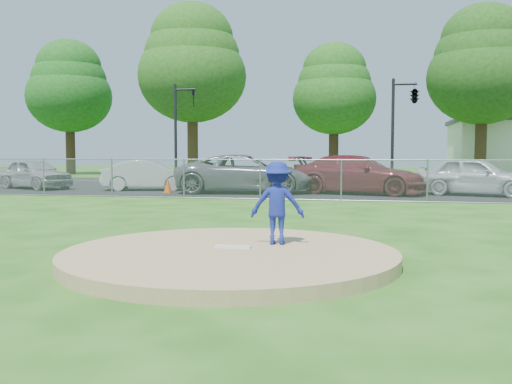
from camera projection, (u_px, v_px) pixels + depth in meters
ground at (307, 206)px, 18.95m from camera, size 120.00×120.00×0.00m
pitchers_mound at (230, 256)px, 9.19m from camera, size 5.40×5.40×0.20m
pitching_rubber at (233, 247)px, 9.38m from camera, size 0.60×0.15×0.04m
chain_link_fence at (314, 180)px, 20.84m from camera, size 40.00×0.06×1.50m
parking_lot at (325, 192)px, 25.28m from camera, size 50.00×8.00×0.01m
street at (337, 183)px, 32.60m from camera, size 60.00×7.00×0.01m
tree_far_left at (69, 86)px, 45.52m from camera, size 6.72×6.72×10.74m
tree_left at (192, 63)px, 41.17m from camera, size 7.84×7.84×12.53m
tree_center at (334, 89)px, 42.11m from camera, size 6.16×6.16×9.84m
tree_right at (483, 64)px, 37.97m from camera, size 7.28×7.28×11.63m
traffic_signal_left at (179, 124)px, 32.26m from camera, size 1.28×0.20×5.60m
traffic_signal_center at (412, 97)px, 29.49m from camera, size 1.42×2.48×5.60m
pitcher at (277, 203)px, 9.73m from camera, size 0.96×0.61×1.41m
traffic_cone at (168, 185)px, 24.76m from camera, size 0.34×0.34×0.66m
parked_car_silver at (35, 174)px, 27.53m from camera, size 4.62×3.32×1.46m
parked_car_white at (149, 175)px, 26.46m from camera, size 4.46×2.48×1.39m
parked_car_gray at (245, 174)px, 24.75m from camera, size 6.31×3.56×1.66m
parked_car_darkred at (358, 175)px, 24.05m from camera, size 6.03×3.57×1.64m
parked_car_pearl at (476, 176)px, 23.20m from camera, size 5.01×3.26×1.59m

